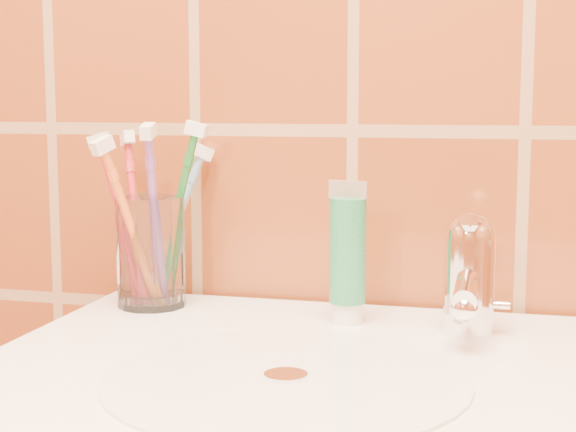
# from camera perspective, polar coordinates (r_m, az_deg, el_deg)

# --- Properties ---
(glass_tumbler) EXTENTS (0.08, 0.08, 0.12)m
(glass_tumbler) POSITION_cam_1_polar(r_m,az_deg,el_deg) (0.98, -8.84, -2.30)
(glass_tumbler) COLOR white
(glass_tumbler) RESTS_ON pedestal_sink
(toothpaste_tube) EXTENTS (0.04, 0.04, 0.15)m
(toothpaste_tube) POSITION_cam_1_polar(r_m,az_deg,el_deg) (0.89, 3.88, -2.66)
(toothpaste_tube) COLOR white
(toothpaste_tube) RESTS_ON pedestal_sink
(faucet) EXTENTS (0.05, 0.11, 0.12)m
(faucet) POSITION_cam_1_polar(r_m,az_deg,el_deg) (0.86, 11.64, -3.43)
(faucet) COLOR white
(faucet) RESTS_ON pedestal_sink
(toothbrush_0) EXTENTS (0.12, 0.16, 0.21)m
(toothbrush_0) POSITION_cam_1_polar(r_m,az_deg,el_deg) (0.94, -10.10, -0.69)
(toothbrush_0) COLOR orange
(toothbrush_0) RESTS_ON glass_tumbler
(toothbrush_1) EXTENTS (0.04, 0.11, 0.22)m
(toothbrush_1) POSITION_cam_1_polar(r_m,az_deg,el_deg) (0.95, -8.61, -0.19)
(toothbrush_1) COLOR #7C489B
(toothbrush_1) RESTS_ON glass_tumbler
(toothbrush_2) EXTENTS (0.09, 0.08, 0.20)m
(toothbrush_2) POSITION_cam_1_polar(r_m,az_deg,el_deg) (0.97, -10.53, -0.39)
(toothbrush_2) COLOR #B12631
(toothbrush_2) RESTS_ON glass_tumbler
(toothbrush_3) EXTENTS (0.08, 0.08, 0.21)m
(toothbrush_3) POSITION_cam_1_polar(r_m,az_deg,el_deg) (0.97, -7.29, 0.04)
(toothbrush_3) COLOR #1C6B29
(toothbrush_3) RESTS_ON glass_tumbler
(toothbrush_4) EXTENTS (0.15, 0.15, 0.20)m
(toothbrush_4) POSITION_cam_1_polar(r_m,az_deg,el_deg) (1.00, -7.29, -0.57)
(toothbrush_4) COLOR #6F9CC6
(toothbrush_4) RESTS_ON glass_tumbler
(toothbrush_5) EXTENTS (0.12, 0.14, 0.21)m
(toothbrush_5) POSITION_cam_1_polar(r_m,az_deg,el_deg) (1.00, -9.85, -0.18)
(toothbrush_5) COLOR red
(toothbrush_5) RESTS_ON glass_tumbler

